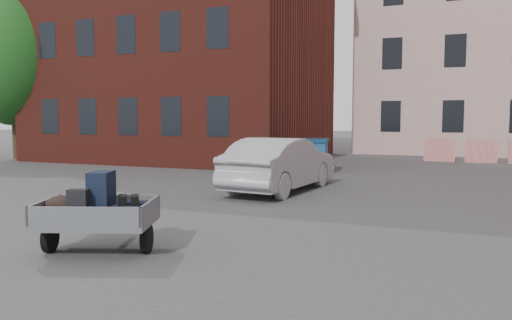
% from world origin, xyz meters
% --- Properties ---
extents(ground, '(120.00, 120.00, 0.00)m').
position_xyz_m(ground, '(0.00, 0.00, 0.00)').
color(ground, '#38383A').
rests_on(ground, ground).
extents(building_brick, '(12.00, 10.00, 14.00)m').
position_xyz_m(building_brick, '(-9.00, 13.00, 7.00)').
color(building_brick, '#591E16').
rests_on(building_brick, ground).
extents(far_building, '(6.00, 6.00, 8.00)m').
position_xyz_m(far_building, '(-20.00, 22.00, 4.00)').
color(far_building, maroon).
rests_on(far_building, ground).
extents(tree, '(5.28, 5.28, 8.30)m').
position_xyz_m(tree, '(-16.00, 9.00, 5.17)').
color(tree, '#3D2B1C').
rests_on(tree, ground).
extents(barriers, '(4.70, 0.18, 1.00)m').
position_xyz_m(barriers, '(4.20, 15.00, 0.50)').
color(barriers, red).
rests_on(barriers, ground).
extents(trailer, '(1.88, 1.98, 1.20)m').
position_xyz_m(trailer, '(-1.69, -2.76, 0.61)').
color(trailer, black).
rests_on(trailer, ground).
extents(dumpster, '(3.08, 1.95, 1.20)m').
position_xyz_m(dumpster, '(-2.44, 8.47, 0.61)').
color(dumpster, '#1B4E84').
rests_on(dumpster, ground).
extents(silver_car, '(1.99, 4.51, 1.44)m').
position_xyz_m(silver_car, '(-1.19, 4.06, 0.72)').
color(silver_car, '#9EA0A5').
rests_on(silver_car, ground).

